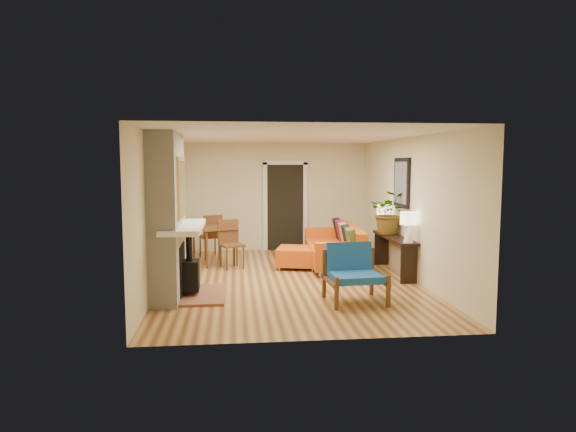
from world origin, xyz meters
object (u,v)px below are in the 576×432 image
(dining_table, at_px, (217,233))
(lamp_near, at_px, (409,224))
(sofa, at_px, (337,247))
(houseplant, at_px, (390,212))
(blue_chair, at_px, (353,270))
(console_table, at_px, (394,244))
(lamp_far, at_px, (384,215))
(ottoman, at_px, (298,256))

(dining_table, xyz_separation_m, lamp_near, (3.43, -2.20, 0.42))
(sofa, distance_m, houseplant, 1.32)
(dining_table, xyz_separation_m, houseplant, (3.42, -1.13, 0.52))
(sofa, height_order, blue_chair, sofa)
(sofa, bearing_deg, lamp_near, -59.38)
(sofa, bearing_deg, dining_table, 166.38)
(console_table, height_order, lamp_far, lamp_far)
(lamp_near, bearing_deg, blue_chair, -140.08)
(dining_table, distance_m, houseplant, 3.64)
(ottoman, distance_m, lamp_far, 1.96)
(sofa, bearing_deg, houseplant, -29.48)
(console_table, height_order, lamp_near, lamp_near)
(sofa, height_order, lamp_far, lamp_far)
(ottoman, relative_size, dining_table, 0.53)
(dining_table, relative_size, houseplant, 2.13)
(dining_table, distance_m, lamp_far, 3.53)
(blue_chair, bearing_deg, console_table, 55.63)
(houseplant, bearing_deg, console_table, -88.06)
(ottoman, distance_m, dining_table, 1.84)
(sofa, distance_m, ottoman, 0.85)
(ottoman, height_order, lamp_near, lamp_near)
(console_table, bearing_deg, blue_chair, -124.37)
(lamp_far, height_order, houseplant, houseplant)
(lamp_near, relative_size, houseplant, 0.63)
(sofa, relative_size, lamp_far, 4.32)
(sofa, distance_m, lamp_near, 1.97)
(houseplant, bearing_deg, lamp_near, -89.46)
(console_table, bearing_deg, lamp_far, 90.00)
(lamp_near, bearing_deg, console_table, 90.00)
(dining_table, relative_size, console_table, 1.00)
(sofa, bearing_deg, console_table, -41.07)
(houseplant, bearing_deg, ottoman, 165.86)
(sofa, xyz_separation_m, lamp_far, (0.95, -0.11, 0.67))
(dining_table, bearing_deg, sofa, -13.62)
(ottoman, bearing_deg, houseplant, -14.14)
(sofa, relative_size, houseplant, 2.70)
(ottoman, xyz_separation_m, blue_chair, (0.54, -2.55, 0.24))
(ottoman, distance_m, houseplant, 2.04)
(blue_chair, bearing_deg, lamp_far, 63.86)
(sofa, bearing_deg, blue_chair, -96.31)
(ottoman, xyz_separation_m, dining_table, (-1.66, 0.69, 0.40))
(houseplant, bearing_deg, sofa, 150.52)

